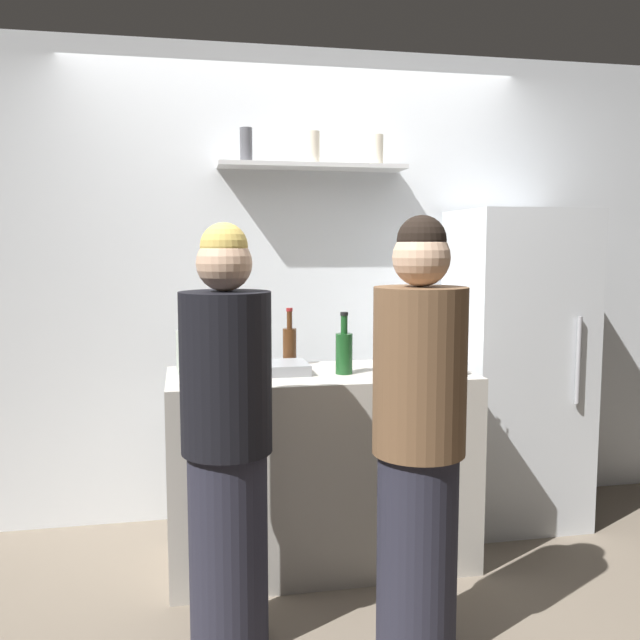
{
  "coord_description": "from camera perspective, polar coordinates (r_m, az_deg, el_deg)",
  "views": [
    {
      "loc": [
        -0.63,
        -2.59,
        1.52
      ],
      "look_at": [
        -0.01,
        0.54,
        1.18
      ],
      "focal_mm": 38.51,
      "sensor_mm": 36.0,
      "label": 1
    }
  ],
  "objects": [
    {
      "name": "ground_plane",
      "position": [
        3.07,
        2.34,
        -23.56
      ],
      "size": [
        5.28,
        5.28,
        0.0
      ],
      "primitive_type": "plane",
      "color": "#726656"
    },
    {
      "name": "back_wall_assembly",
      "position": [
        3.9,
        -1.9,
        2.95
      ],
      "size": [
        4.8,
        0.32,
        2.6
      ],
      "color": "white",
      "rests_on": "ground"
    },
    {
      "name": "refrigerator",
      "position": [
        3.94,
        15.97,
        -3.81
      ],
      "size": [
        0.66,
        0.62,
        1.72
      ],
      "color": "silver",
      "rests_on": "ground"
    },
    {
      "name": "counter",
      "position": [
        3.37,
        -0.0,
        -12.16
      ],
      "size": [
        1.43,
        0.61,
        0.93
      ],
      "primitive_type": "cube",
      "color": "#B7B2A8",
      "rests_on": "ground"
    },
    {
      "name": "baking_pan",
      "position": [
        3.23,
        -4.05,
        -4.02
      ],
      "size": [
        0.34,
        0.24,
        0.05
      ],
      "primitive_type": "cube",
      "color": "gray",
      "rests_on": "counter"
    },
    {
      "name": "utensil_holder",
      "position": [
        3.21,
        10.49,
        -3.46
      ],
      "size": [
        0.1,
        0.1,
        0.22
      ],
      "color": "#B2B2B7",
      "rests_on": "counter"
    },
    {
      "name": "wine_bottle_pale_glass",
      "position": [
        3.27,
        -11.3,
        -2.43
      ],
      "size": [
        0.07,
        0.07,
        0.31
      ],
      "color": "#B2BFB2",
      "rests_on": "counter"
    },
    {
      "name": "wine_bottle_amber_glass",
      "position": [
        3.43,
        -2.54,
        -2.04
      ],
      "size": [
        0.07,
        0.07,
        0.29
      ],
      "color": "#472814",
      "rests_on": "counter"
    },
    {
      "name": "wine_bottle_green_glass",
      "position": [
        3.21,
        2.01,
        -2.6
      ],
      "size": [
        0.08,
        0.08,
        0.29
      ],
      "color": "#19471E",
      "rests_on": "counter"
    },
    {
      "name": "wine_bottle_dark_glass",
      "position": [
        3.46,
        6.11,
        -2.06
      ],
      "size": [
        0.07,
        0.07,
        0.27
      ],
      "color": "black",
      "rests_on": "counter"
    },
    {
      "name": "water_bottle_plastic",
      "position": [
        3.55,
        9.19,
        -1.81
      ],
      "size": [
        0.08,
        0.08,
        0.24
      ],
      "color": "silver",
      "rests_on": "counter"
    },
    {
      "name": "person_blonde",
      "position": [
        2.63,
        -7.74,
        -10.05
      ],
      "size": [
        0.34,
        0.34,
        1.61
      ],
      "rotation": [
        0.0,
        0.0,
        2.06
      ],
      "color": "#262633",
      "rests_on": "ground"
    },
    {
      "name": "person_brown_jacket",
      "position": [
        2.58,
        8.19,
        -10.09
      ],
      "size": [
        0.34,
        0.34,
        1.63
      ],
      "rotation": [
        0.0,
        0.0,
        0.78
      ],
      "color": "#262633",
      "rests_on": "ground"
    }
  ]
}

